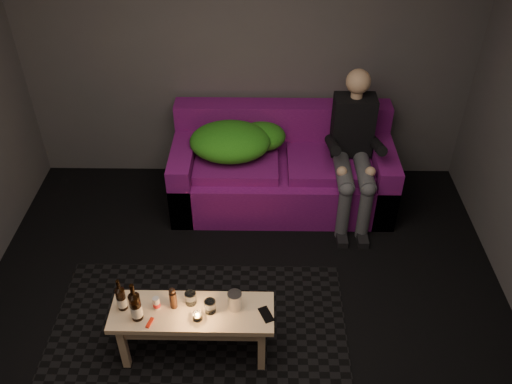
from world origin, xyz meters
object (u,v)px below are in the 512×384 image
beer_bottle_b (136,306)px  person (354,147)px  steel_cup (235,301)px  coffee_table (193,318)px  beer_bottle_a (121,298)px  sofa (282,171)px

beer_bottle_b → person: bearing=46.5°
beer_bottle_b → steel_cup: bearing=8.6°
beer_bottle_b → steel_cup: size_ratio=2.33×
person → coffee_table: size_ratio=1.23×
coffee_table → beer_bottle_a: beer_bottle_a is taller
coffee_table → person: bearing=52.4°
sofa → beer_bottle_a: bearing=-122.0°
beer_bottle_b → beer_bottle_a: bearing=144.2°
coffee_table → beer_bottle_a: (-0.44, 0.02, 0.17)m
steel_cup → beer_bottle_b: bearing=-171.4°
beer_bottle_a → person: bearing=43.1°
coffee_table → steel_cup: (0.28, 0.03, 0.14)m
coffee_table → steel_cup: steel_cup is taller
sofa → steel_cup: 1.74m
steel_cup → beer_bottle_a: bearing=-178.9°
person → beer_bottle_a: 2.27m
sofa → person: 0.71m
beer_bottle_a → sofa: bearing=58.0°
sofa → steel_cup: sofa is taller
beer_bottle_a → beer_bottle_b: beer_bottle_b is taller
beer_bottle_b → steel_cup: beer_bottle_b is taller
sofa → beer_bottle_b: sofa is taller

